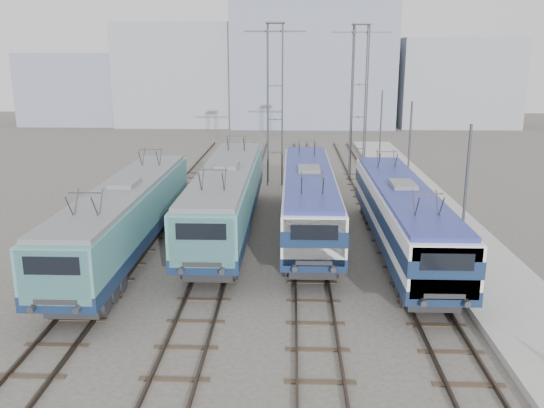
{
  "coord_description": "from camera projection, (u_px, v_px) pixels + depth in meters",
  "views": [
    {
      "loc": [
        1.33,
        -21.7,
        9.71
      ],
      "look_at": [
        0.31,
        7.0,
        2.27
      ],
      "focal_mm": 38.0,
      "sensor_mm": 36.0,
      "label": 1
    }
  ],
  "objects": [
    {
      "name": "building_center",
      "position": [
        312.0,
        60.0,
        81.06
      ],
      "size": [
        22.0,
        14.0,
        18.0
      ],
      "primitive_type": "cube",
      "color": "gray",
      "rests_on": "ground"
    },
    {
      "name": "catenary_tower_east",
      "position": [
        359.0,
        96.0,
        44.8
      ],
      "size": [
        4.5,
        1.2,
        12.0
      ],
      "color": "#3F4247",
      "rests_on": "ground"
    },
    {
      "name": "catenary_tower_west",
      "position": [
        275.0,
        97.0,
        43.09
      ],
      "size": [
        4.5,
        1.2,
        12.0
      ],
      "color": "#3F4247",
      "rests_on": "ground"
    },
    {
      "name": "building_west",
      "position": [
        186.0,
        75.0,
        82.18
      ],
      "size": [
        18.0,
        12.0,
        14.0
      ],
      "primitive_type": "cube",
      "color": "#8F979F",
      "rests_on": "ground"
    },
    {
      "name": "building_far_west",
      "position": [
        77.0,
        89.0,
        83.23
      ],
      "size": [
        14.0,
        10.0,
        10.0
      ],
      "primitive_type": "cube",
      "color": "gray",
      "rests_on": "ground"
    },
    {
      "name": "locomotive_far_right",
      "position": [
        402.0,
        213.0,
        28.24
      ],
      "size": [
        2.71,
        17.15,
        3.22
      ],
      "color": "#142548",
      "rests_on": "ground"
    },
    {
      "name": "locomotive_far_left",
      "position": [
        125.0,
        215.0,
        27.89
      ],
      "size": [
        2.81,
        17.75,
        3.34
      ],
      "color": "#142548",
      "rests_on": "ground"
    },
    {
      "name": "locomotive_center_left",
      "position": [
        227.0,
        194.0,
        31.63
      ],
      "size": [
        2.93,
        18.54,
        3.49
      ],
      "color": "#142548",
      "rests_on": "ground"
    },
    {
      "name": "locomotive_center_right",
      "position": [
        309.0,
        195.0,
        31.58
      ],
      "size": [
        2.78,
        17.56,
        3.3
      ],
      "color": "#142548",
      "rests_on": "ground"
    },
    {
      "name": "platform",
      "position": [
        457.0,
        239.0,
        30.83
      ],
      "size": [
        4.0,
        70.0,
        0.3
      ],
      "primitive_type": "cube",
      "color": "#9E9E99",
      "rests_on": "ground"
    },
    {
      "name": "building_east",
      "position": [
        453.0,
        82.0,
        81.13
      ],
      "size": [
        16.0,
        12.0,
        12.0
      ],
      "primitive_type": "cube",
      "color": "#8F979F",
      "rests_on": "ground"
    },
    {
      "name": "mast_rear",
      "position": [
        380.0,
        133.0,
        47.45
      ],
      "size": [
        0.12,
        0.12,
        7.0
      ],
      "primitive_type": "cylinder",
      "color": "#3F4247",
      "rests_on": "ground"
    },
    {
      "name": "mast_front",
      "position": [
        464.0,
        207.0,
        24.24
      ],
      "size": [
        0.12,
        0.12,
        7.0
      ],
      "primitive_type": "cylinder",
      "color": "#3F4247",
      "rests_on": "ground"
    },
    {
      "name": "ground",
      "position": [
        258.0,
        301.0,
        23.47
      ],
      "size": [
        160.0,
        160.0,
        0.0
      ],
      "primitive_type": "plane",
      "color": "#514C47"
    },
    {
      "name": "mast_mid",
      "position": [
        409.0,
        158.0,
        35.85
      ],
      "size": [
        0.12,
        0.12,
        7.0
      ],
      "primitive_type": "cylinder",
      "color": "#3F4247",
      "rests_on": "ground"
    }
  ]
}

